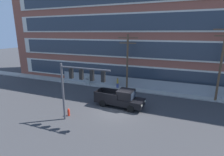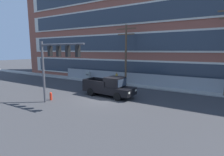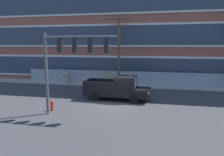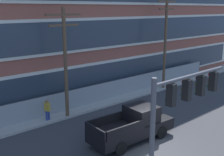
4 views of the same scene
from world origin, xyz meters
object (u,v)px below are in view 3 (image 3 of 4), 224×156
object	(u,v)px
utility_pole_near_corner	(119,47)
pedestrian_near_cabinet	(106,78)
pickup_truck_black	(119,89)
electrical_cabinet	(65,78)
traffic_signal_mast	(69,54)
fire_hydrant	(52,105)

from	to	relation	value
utility_pole_near_corner	pedestrian_near_cabinet	size ratio (longest dim) A/B	4.73
pickup_truck_black	utility_pole_near_corner	world-z (taller)	utility_pole_near_corner
electrical_cabinet	utility_pole_near_corner	bearing A→B (deg)	-1.30
traffic_signal_mast	electrical_cabinet	bearing A→B (deg)	116.11
pickup_truck_black	utility_pole_near_corner	size ratio (longest dim) A/B	0.71
electrical_cabinet	pedestrian_near_cabinet	bearing A→B (deg)	0.76
pickup_truck_black	fire_hydrant	world-z (taller)	pickup_truck_black
pedestrian_near_cabinet	fire_hydrant	world-z (taller)	pedestrian_near_cabinet
traffic_signal_mast	fire_hydrant	distance (m)	4.19
pickup_truck_black	electrical_cabinet	size ratio (longest dim) A/B	3.81
pedestrian_near_cabinet	traffic_signal_mast	bearing A→B (deg)	-88.75
fire_hydrant	pickup_truck_black	bearing A→B (deg)	44.98
utility_pole_near_corner	fire_hydrant	world-z (taller)	utility_pole_near_corner
traffic_signal_mast	fire_hydrant	bearing A→B (deg)	157.86
utility_pole_near_corner	electrical_cabinet	xyz separation A→B (m)	(-6.55, 0.15, -3.74)
pedestrian_near_cabinet	utility_pole_near_corner	bearing A→B (deg)	-8.12
utility_pole_near_corner	fire_hydrant	xyz separation A→B (m)	(-3.05, -9.89, -4.11)
electrical_cabinet	pedestrian_near_cabinet	distance (m)	5.04
electrical_cabinet	traffic_signal_mast	bearing A→B (deg)	-63.89
pedestrian_near_cabinet	fire_hydrant	distance (m)	10.24
pickup_truck_black	electrical_cabinet	xyz separation A→B (m)	(-7.61, 5.94, -0.22)
traffic_signal_mast	pedestrian_near_cabinet	distance (m)	11.28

